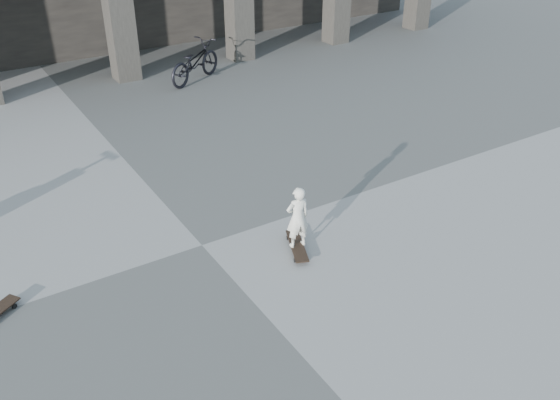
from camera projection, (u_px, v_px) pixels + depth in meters
ground at (202, 245)px, 9.30m from camera, size 90.00×90.00×0.00m
longboard at (297, 246)px, 9.15m from camera, size 0.53×0.90×0.09m
child at (298, 217)px, 8.89m from camera, size 0.40×0.29×1.01m
bicycle at (195, 62)px, 15.91m from camera, size 2.12×1.61×1.07m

